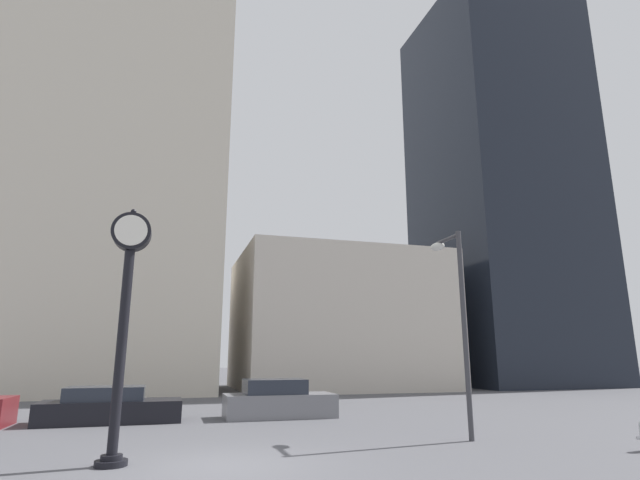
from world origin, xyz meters
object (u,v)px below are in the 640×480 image
object	(u,v)px
street_clock	(126,299)
car_grey	(278,401)
street_lamp_right	(455,296)
car_black	(110,407)

from	to	relation	value
street_clock	car_grey	size ratio (longest dim) A/B	1.35
street_lamp_right	car_black	bearing A→B (deg)	146.46
street_clock	street_lamp_right	world-z (taller)	street_lamp_right
street_clock	street_lamp_right	xyz separation A→B (m)	(8.71, 1.06, 0.46)
car_black	car_grey	bearing A→B (deg)	-2.12
street_lamp_right	street_clock	bearing A→B (deg)	-173.03
car_grey	street_lamp_right	distance (m)	7.93
street_clock	car_grey	bearing A→B (deg)	55.73
car_black	car_grey	world-z (taller)	car_grey
car_black	street_lamp_right	distance (m)	11.89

